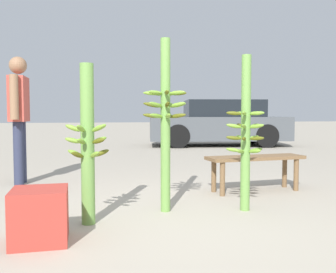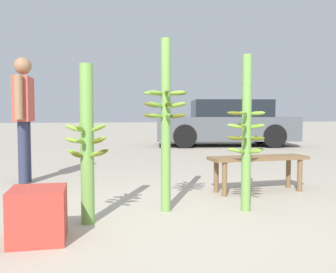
{
  "view_description": "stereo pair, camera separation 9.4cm",
  "coord_description": "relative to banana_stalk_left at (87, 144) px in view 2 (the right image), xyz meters",
  "views": [
    {
      "loc": [
        -0.78,
        -3.16,
        0.94
      ],
      "look_at": [
        0.02,
        0.2,
        0.73
      ],
      "focal_mm": 40.0,
      "sensor_mm": 36.0,
      "label": 1
    },
    {
      "loc": [
        -0.69,
        -3.18,
        0.94
      ],
      "look_at": [
        0.02,
        0.2,
        0.73
      ],
      "focal_mm": 40.0,
      "sensor_mm": 36.0,
      "label": 2
    }
  ],
  "objects": [
    {
      "name": "banana_stalk_left",
      "position": [
        0.0,
        0.0,
        0.0
      ],
      "size": [
        0.38,
        0.37,
        1.36
      ],
      "color": "#6B9E47",
      "rests_on": "ground_plane"
    },
    {
      "name": "ground_plane",
      "position": [
        0.71,
        -0.06,
        -0.69
      ],
      "size": [
        80.0,
        80.0,
        0.0
      ],
      "primitive_type": "plane",
      "color": "#A89E8C"
    },
    {
      "name": "market_bench",
      "position": [
        2.01,
        0.91,
        -0.33
      ],
      "size": [
        1.23,
        0.42,
        0.43
      ],
      "rotation": [
        0.0,
        0.0,
        0.07
      ],
      "color": "brown",
      "rests_on": "ground_plane"
    },
    {
      "name": "vendor_person",
      "position": [
        -0.84,
        2.09,
        0.32
      ],
      "size": [
        0.23,
        0.67,
        1.7
      ],
      "rotation": [
        0.0,
        0.0,
        -1.62
      ],
      "color": "#2D334C",
      "rests_on": "ground_plane"
    },
    {
      "name": "banana_stalk_center",
      "position": [
        0.74,
        0.25,
        0.2
      ],
      "size": [
        0.43,
        0.43,
        1.65
      ],
      "color": "#6B9E47",
      "rests_on": "ground_plane"
    },
    {
      "name": "parked_car",
      "position": [
        4.01,
        7.3,
        -0.03
      ],
      "size": [
        4.27,
        2.39,
        1.35
      ],
      "rotation": [
        0.0,
        0.0,
        1.39
      ],
      "color": "#4C5156",
      "rests_on": "ground_plane"
    },
    {
      "name": "produce_crate",
      "position": [
        -0.36,
        -0.39,
        -0.49
      ],
      "size": [
        0.4,
        0.4,
        0.4
      ],
      "color": "#B2382D",
      "rests_on": "ground_plane"
    },
    {
      "name": "banana_stalk_right",
      "position": [
        1.5,
        0.11,
        0.07
      ],
      "size": [
        0.38,
        0.37,
        1.5
      ],
      "color": "#6B9E47",
      "rests_on": "ground_plane"
    }
  ]
}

